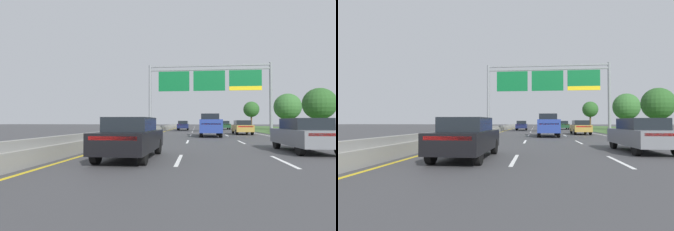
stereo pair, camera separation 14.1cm
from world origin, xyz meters
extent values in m
plane|color=#3D3D3F|center=(0.00, 35.00, 0.00)|extent=(220.00, 220.00, 0.00)
cube|color=white|center=(-1.85, 10.50, 0.00)|extent=(0.14, 3.00, 0.01)
cube|color=white|center=(-1.85, 19.50, 0.00)|extent=(0.14, 3.00, 0.01)
cube|color=white|center=(-1.85, 28.50, 0.00)|extent=(0.14, 3.00, 0.01)
cube|color=white|center=(-1.85, 37.50, 0.00)|extent=(0.14, 3.00, 0.01)
cube|color=white|center=(-1.85, 46.50, 0.00)|extent=(0.14, 3.00, 0.01)
cube|color=white|center=(-1.85, 55.50, 0.00)|extent=(0.14, 3.00, 0.01)
cube|color=white|center=(-1.85, 64.50, 0.00)|extent=(0.14, 3.00, 0.01)
cube|color=white|center=(-1.85, 73.50, 0.00)|extent=(0.14, 3.00, 0.01)
cube|color=white|center=(-1.85, 82.50, 0.00)|extent=(0.14, 3.00, 0.01)
cube|color=white|center=(1.85, 10.50, 0.00)|extent=(0.14, 3.00, 0.01)
cube|color=white|center=(1.85, 19.50, 0.00)|extent=(0.14, 3.00, 0.01)
cube|color=white|center=(1.85, 28.50, 0.00)|extent=(0.14, 3.00, 0.01)
cube|color=white|center=(1.85, 37.50, 0.00)|extent=(0.14, 3.00, 0.01)
cube|color=white|center=(1.85, 46.50, 0.00)|extent=(0.14, 3.00, 0.01)
cube|color=white|center=(1.85, 55.50, 0.00)|extent=(0.14, 3.00, 0.01)
cube|color=white|center=(1.85, 64.50, 0.00)|extent=(0.14, 3.00, 0.01)
cube|color=white|center=(1.85, 73.50, 0.00)|extent=(0.14, 3.00, 0.01)
cube|color=white|center=(1.85, 82.50, 0.00)|extent=(0.14, 3.00, 0.01)
cube|color=white|center=(5.90, 35.00, 0.00)|extent=(0.16, 106.00, 0.01)
cube|color=gold|center=(-5.90, 35.00, 0.00)|extent=(0.16, 106.00, 0.01)
cube|color=#3D602D|center=(13.95, 35.00, 0.01)|extent=(14.00, 110.00, 0.02)
cube|color=gray|center=(-6.60, 35.00, 0.28)|extent=(0.60, 110.00, 0.55)
cube|color=gray|center=(-6.60, 35.00, 0.70)|extent=(0.25, 110.00, 0.30)
cylinder|color=gray|center=(-7.05, 33.65, 4.28)|extent=(0.36, 0.36, 8.56)
cylinder|color=gray|center=(7.65, 33.65, 4.28)|extent=(0.36, 0.36, 8.56)
cube|color=gray|center=(0.30, 33.65, 8.34)|extent=(14.70, 0.24, 0.20)
cube|color=gray|center=(0.30, 33.65, 7.89)|extent=(14.70, 0.24, 0.20)
cube|color=#0C602D|center=(-4.03, 33.47, 6.44)|extent=(3.83, 0.12, 2.46)
cube|color=#0C602D|center=(0.30, 33.47, 6.44)|extent=(3.83, 0.12, 2.46)
cube|color=#0C602D|center=(4.63, 33.47, 6.69)|extent=(3.83, 0.12, 1.96)
cube|color=yellow|center=(4.63, 33.47, 5.46)|extent=(3.83, 0.12, 0.50)
cube|color=navy|center=(0.06, 26.46, 0.92)|extent=(2.09, 5.43, 1.00)
cube|color=black|center=(0.08, 27.31, 1.81)|extent=(1.75, 1.93, 0.78)
cube|color=#B21414|center=(0.02, 23.80, 1.22)|extent=(1.68, 0.11, 0.12)
cube|color=navy|center=(0.04, 24.73, 1.52)|extent=(2.03, 1.98, 0.20)
cylinder|color=black|center=(-0.76, 28.31, 0.42)|extent=(0.31, 0.84, 0.84)
cylinder|color=black|center=(0.94, 28.28, 0.42)|extent=(0.31, 0.84, 0.84)
cylinder|color=black|center=(-0.82, 24.64, 0.42)|extent=(0.31, 0.84, 0.84)
cylinder|color=black|center=(0.88, 24.61, 0.42)|extent=(0.31, 0.84, 0.84)
cube|color=slate|center=(3.82, 13.78, 0.69)|extent=(1.94, 4.45, 0.72)
cube|color=black|center=(3.82, 13.73, 1.31)|extent=(1.63, 2.34, 0.52)
cube|color=#B21414|center=(3.88, 11.62, 0.91)|extent=(1.53, 0.12, 0.12)
cylinder|color=black|center=(2.98, 15.25, 0.33)|extent=(0.24, 0.67, 0.66)
cylinder|color=black|center=(4.58, 15.29, 0.33)|extent=(0.24, 0.67, 0.66)
cylinder|color=black|center=(3.06, 12.26, 0.33)|extent=(0.24, 0.67, 0.66)
cube|color=black|center=(-3.69, 10.68, 0.69)|extent=(1.88, 4.42, 0.72)
cube|color=black|center=(-3.69, 10.63, 1.31)|extent=(1.60, 2.32, 0.52)
cube|color=#B21414|center=(-3.72, 8.52, 0.91)|extent=(1.53, 0.10, 0.12)
cylinder|color=black|center=(-4.47, 12.19, 0.33)|extent=(0.23, 0.66, 0.66)
cylinder|color=black|center=(-2.87, 12.17, 0.33)|extent=(0.23, 0.66, 0.66)
cylinder|color=black|center=(-4.51, 9.20, 0.33)|extent=(0.23, 0.66, 0.66)
cylinder|color=black|center=(-2.91, 9.18, 0.33)|extent=(0.23, 0.66, 0.66)
cube|color=#161E47|center=(-3.54, 45.78, 0.69)|extent=(1.83, 4.40, 0.72)
cube|color=black|center=(-3.54, 45.73, 1.31)|extent=(1.57, 2.30, 0.52)
cube|color=#B21414|center=(-3.54, 43.62, 0.91)|extent=(1.53, 0.08, 0.12)
cylinder|color=black|center=(-4.35, 47.28, 0.33)|extent=(0.22, 0.66, 0.66)
cylinder|color=black|center=(-2.75, 47.28, 0.33)|extent=(0.22, 0.66, 0.66)
cylinder|color=black|center=(-4.34, 44.29, 0.33)|extent=(0.22, 0.66, 0.66)
cylinder|color=black|center=(-2.74, 44.29, 0.33)|extent=(0.22, 0.66, 0.66)
cube|color=#A38438|center=(3.83, 31.18, 0.69)|extent=(1.82, 4.40, 0.72)
cube|color=black|center=(3.83, 31.13, 1.31)|extent=(1.57, 2.30, 0.52)
cube|color=#B21414|center=(3.84, 29.02, 0.91)|extent=(1.53, 0.08, 0.12)
cylinder|color=black|center=(3.03, 32.67, 0.33)|extent=(0.22, 0.66, 0.66)
cylinder|color=black|center=(4.63, 32.68, 0.33)|extent=(0.22, 0.66, 0.66)
cylinder|color=black|center=(3.03, 29.68, 0.33)|extent=(0.22, 0.66, 0.66)
cylinder|color=black|center=(4.63, 29.68, 0.33)|extent=(0.22, 0.66, 0.66)
cube|color=#193D23|center=(3.83, 50.55, 0.69)|extent=(1.84, 4.41, 0.72)
cube|color=black|center=(3.83, 50.50, 1.31)|extent=(1.57, 2.31, 0.52)
cube|color=#B21414|center=(3.83, 48.39, 0.91)|extent=(1.53, 0.09, 0.12)
cylinder|color=black|center=(3.02, 52.04, 0.33)|extent=(0.22, 0.66, 0.66)
cylinder|color=black|center=(4.62, 52.04, 0.33)|extent=(0.22, 0.66, 0.66)
cylinder|color=black|center=(3.03, 49.05, 0.33)|extent=(0.22, 0.66, 0.66)
cylinder|color=black|center=(4.63, 49.05, 0.33)|extent=(0.22, 0.66, 0.66)
cylinder|color=#4C3823|center=(13.37, 34.19, 1.02)|extent=(0.36, 0.36, 2.05)
sphere|color=#285623|center=(13.37, 34.19, 3.57)|extent=(3.80, 3.80, 3.80)
cylinder|color=#4C3823|center=(14.46, 48.74, 1.10)|extent=(0.36, 0.36, 2.21)
sphere|color=#33662D|center=(14.46, 48.74, 4.04)|extent=(4.57, 4.57, 4.57)
cylinder|color=#4C3823|center=(11.52, 64.83, 1.44)|extent=(0.36, 0.36, 2.89)
sphere|color=#285623|center=(11.52, 64.83, 4.35)|extent=(3.66, 3.66, 3.66)
camera|label=1|loc=(-1.18, 0.73, 1.40)|focal=28.39mm
camera|label=2|loc=(-1.04, 0.74, 1.40)|focal=28.39mm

